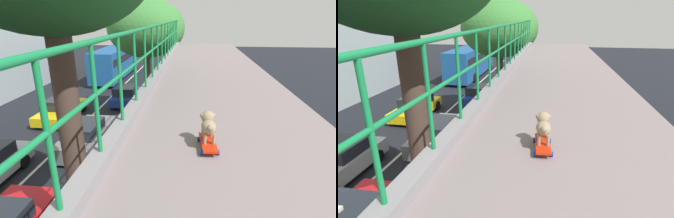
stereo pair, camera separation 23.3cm
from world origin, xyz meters
The scene contains 7 objects.
car_grey_fifth centered at (-4.73, 11.57, 0.68)m, with size 1.90×4.39×1.47m.
car_yellow_cab_sixth centered at (-8.02, 15.41, 0.66)m, with size 1.96×4.34×1.52m.
car_blue_seventh centered at (-4.51, 18.87, 0.67)m, with size 1.86×3.84×1.43m.
city_bus centered at (-7.97, 28.14, 1.83)m, with size 2.64×10.87×3.22m.
roadside_tree_far centered at (-2.19, 15.45, 5.77)m, with size 4.49×4.49×7.49m.
toy_skateboard centered at (0.85, 2.56, 5.13)m, with size 0.24×0.50×0.08m.
small_dog centered at (0.85, 2.63, 5.33)m, with size 0.19×0.39×0.32m.
Camera 1 is at (0.67, -0.16, 6.50)m, focal length 27.98 mm.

